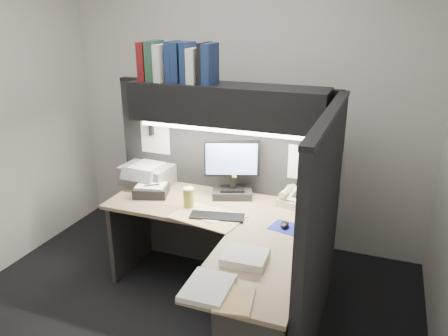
{
  "coord_description": "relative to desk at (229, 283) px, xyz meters",
  "views": [
    {
      "loc": [
        1.28,
        -2.35,
        2.17
      ],
      "look_at": [
        0.2,
        0.51,
        1.07
      ],
      "focal_mm": 35.0,
      "sensor_mm": 36.0,
      "label": 1
    }
  ],
  "objects": [
    {
      "name": "overhead_shelf",
      "position": [
        -0.3,
        0.75,
        1.06
      ],
      "size": [
        1.55,
        0.34,
        0.3
      ],
      "primitive_type": "cube",
      "color": "black",
      "rests_on": "partition_back"
    },
    {
      "name": "coffee_cup",
      "position": [
        -0.5,
        0.45,
        0.36
      ],
      "size": [
        0.1,
        0.1,
        0.15
      ],
      "primitive_type": "cylinder",
      "rotation": [
        0.0,
        0.0,
        -0.21
      ],
      "color": "#CDCB52",
      "rests_on": "desk"
    },
    {
      "name": "telephone",
      "position": [
        0.27,
        0.8,
        0.34
      ],
      "size": [
        0.28,
        0.29,
        0.1
      ],
      "primitive_type": "cube",
      "rotation": [
        0.0,
        0.0,
        -0.2
      ],
      "color": "beige",
      "rests_on": "desk"
    },
    {
      "name": "mouse",
      "position": [
        0.28,
        0.39,
        0.31
      ],
      "size": [
        0.07,
        0.1,
        0.04
      ],
      "primitive_type": "ellipsoid",
      "rotation": [
        0.0,
        0.0,
        0.09
      ],
      "color": "black",
      "rests_on": "mousepad"
    },
    {
      "name": "open_folder",
      "position": [
        -0.29,
        0.34,
        0.29
      ],
      "size": [
        0.56,
        0.42,
        0.01
      ],
      "primitive_type": "cube",
      "rotation": [
        0.0,
        0.0,
        -0.17
      ],
      "color": "tan",
      "rests_on": "desk"
    },
    {
      "name": "manila_stack",
      "position": [
        0.23,
        -0.53,
        0.29
      ],
      "size": [
        0.23,
        0.27,
        0.01
      ],
      "primitive_type": "cube",
      "rotation": [
        0.0,
        0.0,
        0.16
      ],
      "color": "tan",
      "rests_on": "desk"
    },
    {
      "name": "mousepad",
      "position": [
        0.28,
        0.39,
        0.29
      ],
      "size": [
        0.23,
        0.22,
        0.0
      ],
      "primitive_type": "cube",
      "rotation": [
        0.0,
        0.0,
        -0.21
      ],
      "color": "navy",
      "rests_on": "desk"
    },
    {
      "name": "printer",
      "position": [
        -1.05,
        0.8,
        0.37
      ],
      "size": [
        0.45,
        0.39,
        0.17
      ],
      "primitive_type": "cube",
      "rotation": [
        0.0,
        0.0,
        -0.06
      ],
      "color": "gray",
      "rests_on": "desk"
    },
    {
      "name": "paper_stack_b",
      "position": [
        0.06,
        -0.49,
        0.3
      ],
      "size": [
        0.25,
        0.31,
        0.03
      ],
      "primitive_type": "cube",
      "rotation": [
        0.0,
        0.0,
        0.03
      ],
      "color": "white",
      "rests_on": "desk"
    },
    {
      "name": "keyboard",
      "position": [
        -0.22,
        0.36,
        0.3
      ],
      "size": [
        0.42,
        0.22,
        0.02
      ],
      "primitive_type": "cube",
      "rotation": [
        0.0,
        0.0,
        0.21
      ],
      "color": "black",
      "rests_on": "desk"
    },
    {
      "name": "pinned_papers",
      "position": [
        -0.0,
        0.56,
        0.61
      ],
      "size": [
        1.76,
        1.31,
        0.51
      ],
      "color": "white",
      "rests_on": "partition_back"
    },
    {
      "name": "partition_back",
      "position": [
        -0.4,
        0.93,
        0.36
      ],
      "size": [
        1.9,
        0.06,
        1.6
      ],
      "primitive_type": "cube",
      "color": "black",
      "rests_on": "floor"
    },
    {
      "name": "partition_right",
      "position": [
        0.55,
        0.18,
        0.36
      ],
      "size": [
        0.06,
        1.5,
        1.6
      ],
      "primitive_type": "cube",
      "color": "black",
      "rests_on": "floor"
    },
    {
      "name": "paper_stack_a",
      "position": [
        0.15,
        -0.13,
        0.31
      ],
      "size": [
        0.28,
        0.24,
        0.05
      ],
      "primitive_type": "cube",
      "rotation": [
        0.0,
        0.0,
        0.04
      ],
      "color": "white",
      "rests_on": "desk"
    },
    {
      "name": "notebook_stack",
      "position": [
        -0.89,
        0.56,
        0.33
      ],
      "size": [
        0.32,
        0.29,
        0.08
      ],
      "primitive_type": "cube",
      "rotation": [
        0.0,
        0.0,
        0.31
      ],
      "color": "black",
      "rests_on": "desk"
    },
    {
      "name": "task_light_tube",
      "position": [
        -0.3,
        0.61,
        0.89
      ],
      "size": [
        1.32,
        0.04,
        0.04
      ],
      "primitive_type": "cylinder",
      "rotation": [
        0.0,
        1.57,
        0.0
      ],
      "color": "white",
      "rests_on": "overhead_shelf"
    },
    {
      "name": "wall_back",
      "position": [
        -0.43,
        1.5,
        0.91
      ],
      "size": [
        3.5,
        0.04,
        2.7
      ],
      "primitive_type": "cube",
      "color": "silver",
      "rests_on": "floor"
    },
    {
      "name": "monitor",
      "position": [
        -0.25,
        0.76,
        0.48
      ],
      "size": [
        0.43,
        0.29,
        0.48
      ],
      "rotation": [
        0.0,
        0.0,
        0.35
      ],
      "color": "black",
      "rests_on": "desk"
    },
    {
      "name": "desk",
      "position": [
        0.0,
        0.0,
        0.0
      ],
      "size": [
        1.7,
        1.53,
        0.73
      ],
      "color": "#9A8062",
      "rests_on": "floor"
    },
    {
      "name": "floor",
      "position": [
        -0.43,
        0.0,
        -0.44
      ],
      "size": [
        3.5,
        3.5,
        0.0
      ],
      "primitive_type": "plane",
      "color": "black",
      "rests_on": "ground"
    },
    {
      "name": "binder_row",
      "position": [
        -0.7,
        0.75,
        1.35
      ],
      "size": [
        0.61,
        0.25,
        0.31
      ],
      "color": "maroon",
      "rests_on": "overhead_shelf"
    }
  ]
}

